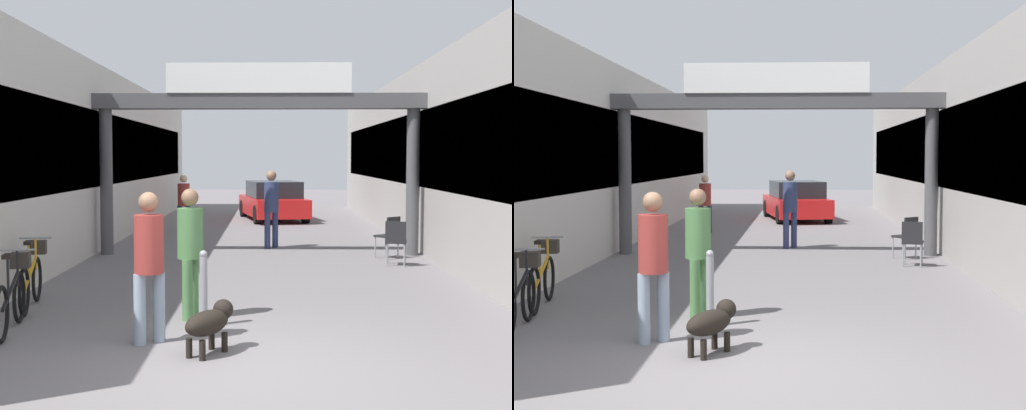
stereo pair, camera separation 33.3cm
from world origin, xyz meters
TOP-DOWN VIEW (x-y plane):
  - ground_plane at (0.00, 0.00)m, footprint 80.00×80.00m
  - storefront_left at (-5.09, 11.00)m, footprint 3.00×26.00m
  - storefront_right at (5.09, 11.00)m, footprint 3.00×26.00m
  - arcade_sign_gateway at (0.00, 8.48)m, footprint 7.40×0.47m
  - pedestrian_with_dog at (-1.13, 1.01)m, footprint 0.47×0.47m
  - pedestrian_companion at (-0.81, 2.28)m, footprint 0.41×0.41m
  - pedestrian_carrying_crate at (0.28, 9.65)m, footprint 0.48×0.48m
  - pedestrian_elderly_walking at (-2.21, 13.09)m, footprint 0.39×0.38m
  - dog_on_leash at (-0.40, 0.59)m, footprint 0.62×0.78m
  - bicycle_black_nearest at (-2.93, 1.60)m, footprint 0.46×1.68m
  - bicycle_orange_second at (-3.15, 2.95)m, footprint 0.46×1.68m
  - bollard_post_metal at (-0.59, 1.83)m, footprint 0.10×0.10m
  - cafe_chair_black_nearer at (2.72, 6.91)m, footprint 0.48×0.48m
  - cafe_chair_black_farther at (2.78, 7.97)m, footprint 0.56×0.56m
  - parked_car_red at (0.35, 17.22)m, footprint 2.48×4.26m

SIDE VIEW (x-z plane):
  - ground_plane at x=0.00m, z-range 0.00..0.00m
  - dog_on_leash at x=-0.40m, z-range 0.07..0.63m
  - bicycle_black_nearest at x=-2.93m, z-range -0.05..0.93m
  - bicycle_orange_second at x=-3.15m, z-range -0.05..0.93m
  - bollard_post_metal at x=-0.59m, z-range 0.01..0.98m
  - cafe_chair_black_nearer at x=2.72m, z-range 0.10..0.99m
  - cafe_chair_black_farther at x=2.78m, z-range 0.10..0.99m
  - parked_car_red at x=0.35m, z-range -0.02..1.31m
  - pedestrian_elderly_walking at x=-2.21m, z-range 0.11..1.76m
  - pedestrian_companion at x=-0.81m, z-range 0.13..1.85m
  - pedestrian_with_dog at x=-1.13m, z-range 0.13..1.88m
  - pedestrian_carrying_crate at x=0.28m, z-range 0.14..1.97m
  - storefront_left at x=-5.09m, z-range 0.00..4.23m
  - storefront_right at x=5.09m, z-range 0.00..4.23m
  - arcade_sign_gateway at x=0.00m, z-range 0.86..5.01m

